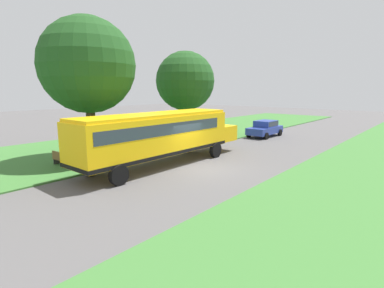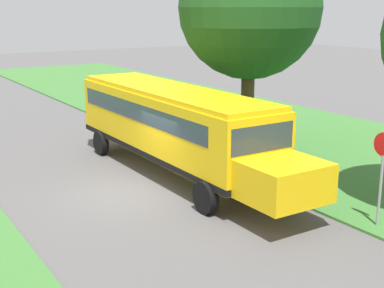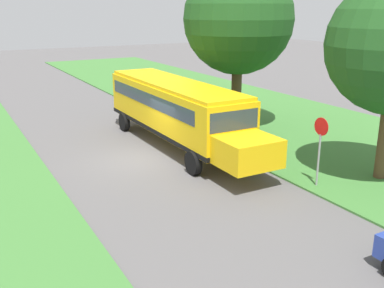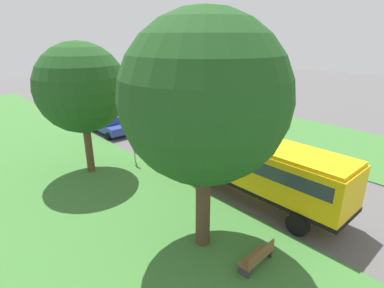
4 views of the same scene
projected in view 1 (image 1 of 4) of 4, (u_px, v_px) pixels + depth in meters
The scene contains 9 objects.
ground_plane at pixel (203, 168), 17.38m from camera, with size 120.00×120.00×0.00m, color #565454.
grass_verge at pixel (104, 147), 23.72m from camera, with size 12.00×80.00×0.08m, color #3D7533.
grass_far_side at pixel (384, 206), 11.67m from camera, with size 10.00×80.00×0.07m, color #3D7533.
school_bus at pixel (160, 134), 17.74m from camera, with size 2.85×12.42×3.16m.
car_blue_nearest at pixel (265, 128), 29.07m from camera, with size 2.02×4.40×1.56m.
oak_tree_beside_bus at pixel (86, 66), 18.67m from camera, with size 5.98×5.98×9.00m.
oak_tree_roadside_mid at pixel (187, 81), 26.41m from camera, with size 5.16×5.16×7.84m.
stop_sign at pixel (206, 124), 24.73m from camera, with size 0.08×0.68×2.74m.
park_bench at pixel (62, 159), 17.62m from camera, with size 1.62×0.58×0.92m.
Camera 1 is at (10.39, -13.28, 4.50)m, focal length 28.00 mm.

